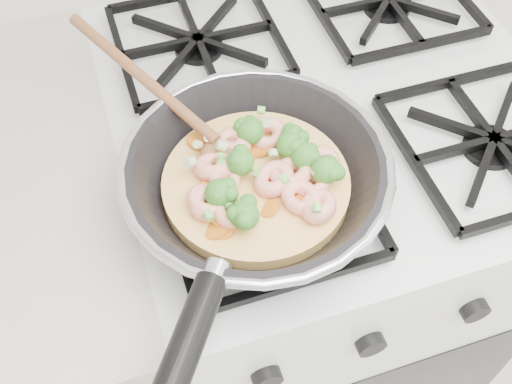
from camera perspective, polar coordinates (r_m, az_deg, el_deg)
name	(u,v)px	position (r m, az deg, el deg)	size (l,w,h in m)	color
stove	(311,261)	(1.20, 5.13, -6.40)	(0.60, 0.60, 0.92)	white
skillet	(255,180)	(0.67, -0.11, 1.14)	(0.35, 0.56, 0.09)	black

